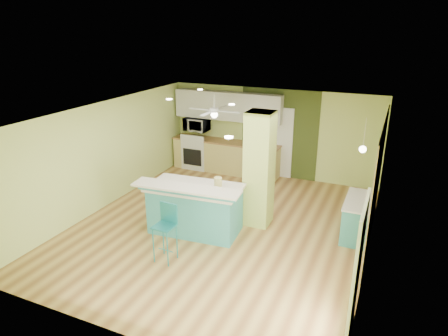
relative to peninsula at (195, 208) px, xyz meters
The scene contains 23 objects.
floor 0.81m from the peninsula, 42.93° to the left, with size 6.00×7.00×0.01m, color brown.
ceiling 2.05m from the peninsula, 42.93° to the left, with size 6.00×7.00×0.01m, color white.
wall_back 3.99m from the peninsula, 83.68° to the left, with size 6.00×0.01×2.50m, color #D0E47A.
wall_front 3.21m from the peninsula, 82.06° to the right, with size 6.00×0.01×2.50m, color #D0E47A.
wall_left 2.70m from the peninsula, behind, with size 0.01×7.00×2.50m, color #D0E47A.
wall_right 3.53m from the peninsula, ahead, with size 0.01×7.00×2.50m, color #D0E47A.
wood_panel 3.63m from the peninsula, 16.33° to the left, with size 0.02×3.40×2.50m, color #947B54.
olive_accent 4.00m from the peninsula, 80.76° to the left, with size 2.20×0.02×2.50m, color #404E1F.
interior_door 3.94m from the peninsula, 80.70° to the left, with size 0.82×0.05×2.00m, color white.
french_door 3.93m from the peninsula, 29.15° to the right, with size 0.04×1.08×2.10m, color white.
column 1.58m from the peninsula, 39.81° to the left, with size 0.55×0.55×2.50m, color #B6CC5E.
kitchen_run 3.71m from the peninsula, 103.54° to the left, with size 3.25×0.63×0.94m.
stove 4.03m from the peninsula, 116.83° to the left, with size 0.76×0.66×1.08m.
upper_cabinets 4.07m from the peninsula, 103.12° to the left, with size 3.20×0.34×0.80m, color silver.
microwave 4.12m from the peninsula, 116.77° to the left, with size 0.70×0.48×0.39m, color white.
ceiling_fan 2.93m from the peninsula, 105.52° to the left, with size 1.41×1.41×0.61m.
pendant_lamp 3.55m from the peninsula, 20.50° to the left, with size 0.14×0.14×0.69m.
wall_decor 3.74m from the peninsula, 19.49° to the left, with size 0.03×0.90×0.70m, color brown.
peninsula is the anchor object (origin of this frame).
bar_stool 1.16m from the peninsula, 88.90° to the right, with size 0.38×0.38×1.11m.
side_counter 3.36m from the peninsula, 20.96° to the left, with size 0.53×1.25×0.80m.
fruit_bowl 3.54m from the peninsula, 92.41° to the left, with size 0.30×0.30×0.07m, color #372616.
canister 0.75m from the peninsula, 26.34° to the left, with size 0.16×0.16×0.19m, color gold.
Camera 1 is at (3.17, -7.05, 4.16)m, focal length 32.00 mm.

